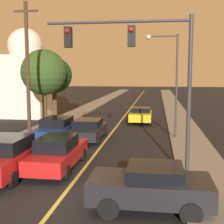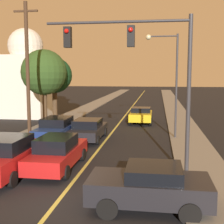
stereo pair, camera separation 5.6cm
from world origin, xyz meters
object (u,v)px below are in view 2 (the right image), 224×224
at_px(car_outer_lane_front, 8,155).
at_px(car_outer_lane_second, 58,129).
at_px(streetlamp_right, 169,71).
at_px(tree_left_near, 44,73).
at_px(car_near_lane_front, 58,152).
at_px(car_crossing_right, 150,186).
at_px(car_far_oncoming, 141,115).
at_px(tree_left_far, 54,76).
at_px(traffic_signal_mast, 143,61).
at_px(car_near_lane_second, 88,129).
at_px(domed_building_left, 27,76).
at_px(utility_pole_left, 28,70).

bearing_deg(car_outer_lane_front, car_outer_lane_second, 90.00).
bearing_deg(streetlamp_right, tree_left_near, 162.25).
distance_m(car_near_lane_front, car_outer_lane_front, 2.23).
xyz_separation_m(car_crossing_right, streetlamp_right, (0.93, 11.71, 3.90)).
bearing_deg(car_near_lane_front, tree_left_near, 113.19).
bearing_deg(tree_left_near, car_crossing_right, -58.33).
relative_size(car_far_oncoming, tree_left_far, 0.65).
height_order(traffic_signal_mast, streetlamp_right, streetlamp_right).
bearing_deg(car_near_lane_second, tree_left_far, 124.45).
relative_size(car_outer_lane_second, car_crossing_right, 1.26).
xyz_separation_m(car_near_lane_second, car_outer_lane_front, (-1.92, -7.72, 0.14)).
bearing_deg(car_outer_lane_front, car_near_lane_second, 76.04).
relative_size(traffic_signal_mast, domed_building_left, 0.75).
bearing_deg(tree_left_far, utility_pole_left, -83.57).
bearing_deg(traffic_signal_mast, car_near_lane_second, 119.89).
distance_m(streetlamp_right, utility_pole_left, 9.45).
relative_size(car_outer_lane_second, tree_left_far, 0.87).
height_order(car_near_lane_front, tree_left_near, tree_left_near).
bearing_deg(car_near_lane_front, streetlamp_right, 55.44).
bearing_deg(car_far_oncoming, utility_pole_left, 52.09).
bearing_deg(car_crossing_right, traffic_signal_mast, 7.61).
distance_m(streetlamp_right, tree_left_near, 10.67).
distance_m(utility_pole_left, tree_left_near, 5.72).
bearing_deg(car_far_oncoming, car_crossing_right, 94.05).
bearing_deg(traffic_signal_mast, car_crossing_right, -82.39).
height_order(car_far_oncoming, domed_building_left, domed_building_left).
distance_m(traffic_signal_mast, utility_pole_left, 9.72).
distance_m(streetlamp_right, domed_building_left, 17.20).
distance_m(utility_pole_left, tree_left_far, 7.93).
bearing_deg(car_near_lane_front, tree_left_far, 109.14).
bearing_deg(traffic_signal_mast, car_outer_lane_front, -172.84).
bearing_deg(utility_pole_left, traffic_signal_mast, -37.06).
xyz_separation_m(tree_left_near, tree_left_far, (0.13, 2.24, -0.28)).
distance_m(car_near_lane_front, car_near_lane_second, 6.59).
bearing_deg(car_outer_lane_second, traffic_signal_mast, -46.61).
bearing_deg(domed_building_left, car_crossing_right, -57.51).
bearing_deg(traffic_signal_mast, car_outer_lane_second, 133.39).
bearing_deg(car_near_lane_second, utility_pole_left, -163.31).
height_order(car_near_lane_second, utility_pole_left, utility_pole_left).
bearing_deg(car_outer_lane_front, utility_pole_left, 105.43).
relative_size(car_outer_lane_second, traffic_signal_mast, 0.75).
distance_m(car_near_lane_front, traffic_signal_mast, 5.87).
bearing_deg(tree_left_far, tree_left_near, -93.24).
bearing_deg(car_near_lane_second, car_near_lane_front, -90.00).
relative_size(car_near_lane_second, tree_left_near, 0.72).
bearing_deg(car_crossing_right, car_far_oncoming, 4.05).
xyz_separation_m(car_near_lane_front, car_far_oncoming, (3.18, 14.36, -0.03)).
bearing_deg(car_far_oncoming, car_near_lane_front, 77.49).
relative_size(car_outer_lane_front, traffic_signal_mast, 0.75).
xyz_separation_m(traffic_signal_mast, tree_left_far, (-8.64, 13.72, -0.74)).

